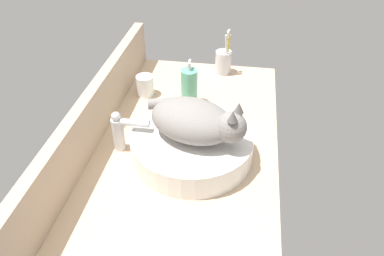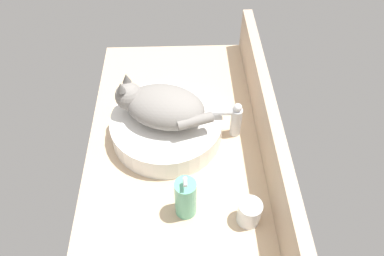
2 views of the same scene
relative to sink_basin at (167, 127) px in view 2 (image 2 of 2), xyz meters
The scene contains 7 objects.
ground_plane 8.98cm from the sink_basin, 35.02° to the left, with size 110.30×59.86×4.00cm, color #D1B28E.
backsplash_panel 32.79cm from the sink_basin, 80.18° to the left, with size 110.30×3.60×16.74cm, color tan.
sink_basin is the anchor object (origin of this frame).
cat 9.77cm from the sink_basin, 104.26° to the right, with size 23.74×30.43×14.00cm.
faucet 21.87cm from the sink_basin, 89.92° to the left, with size 3.60×11.80×13.60cm.
soap_dispenser 29.54cm from the sink_basin, 10.92° to the left, with size 6.01×6.01×16.81cm.
water_glass 39.55cm from the sink_basin, 35.40° to the left, with size 6.56×6.56×7.72cm.
Camera 2 is at (76.86, 1.57, 95.68)cm, focal length 35.00 mm.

